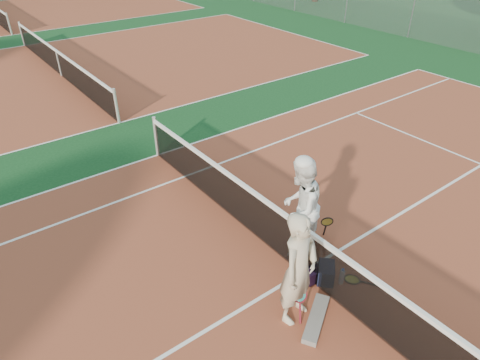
% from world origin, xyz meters
% --- Properties ---
extents(ground, '(130.00, 130.00, 0.00)m').
position_xyz_m(ground, '(0.00, 0.00, 0.00)').
color(ground, '#103B19').
rests_on(ground, ground).
extents(court_main, '(23.77, 10.97, 0.01)m').
position_xyz_m(court_main, '(0.00, 0.00, 0.00)').
color(court_main, brown).
rests_on(court_main, ground).
extents(court_far_a, '(23.77, 10.97, 0.01)m').
position_xyz_m(court_far_a, '(0.00, 13.50, 0.00)').
color(court_far_a, brown).
rests_on(court_far_a, ground).
extents(net_main, '(0.10, 10.98, 1.02)m').
position_xyz_m(net_main, '(0.00, 0.00, 0.51)').
color(net_main, black).
rests_on(net_main, ground).
extents(net_far_a, '(0.10, 10.98, 1.02)m').
position_xyz_m(net_far_a, '(0.00, 13.50, 0.51)').
color(net_far_a, black).
rests_on(net_far_a, ground).
extents(fence_right, '(0.06, 54.50, 3.00)m').
position_xyz_m(fence_right, '(16.00, 6.75, 1.50)').
color(fence_right, slate).
rests_on(fence_right, ground).
extents(player_a, '(0.82, 0.64, 1.99)m').
position_xyz_m(player_a, '(-0.74, -0.59, 0.99)').
color(player_a, beige).
rests_on(player_a, ground).
extents(player_b, '(1.18, 1.07, 1.98)m').
position_xyz_m(player_b, '(0.36, 0.54, 0.99)').
color(player_b, white).
rests_on(player_b, ground).
extents(racket_red, '(0.41, 0.43, 0.53)m').
position_xyz_m(racket_red, '(-0.67, -0.60, 0.27)').
color(racket_red, maroon).
rests_on(racket_red, ground).
extents(racket_black_held, '(0.35, 0.34, 0.58)m').
position_xyz_m(racket_black_held, '(1.01, 0.40, 0.29)').
color(racket_black_held, black).
rests_on(racket_black_held, ground).
extents(racket_spare, '(0.56, 0.65, 0.03)m').
position_xyz_m(racket_spare, '(0.58, -0.66, 0.01)').
color(racket_spare, black).
rests_on(racket_spare, ground).
extents(sports_bag_navy, '(0.49, 0.48, 0.32)m').
position_xyz_m(sports_bag_navy, '(0.22, -0.36, 0.16)').
color(sports_bag_navy, black).
rests_on(sports_bag_navy, ground).
extents(sports_bag_purple, '(0.33, 0.24, 0.25)m').
position_xyz_m(sports_bag_purple, '(0.03, -0.23, 0.13)').
color(sports_bag_purple, '#27102A').
rests_on(sports_bag_purple, ground).
extents(net_cover_canvas, '(0.96, 0.70, 0.10)m').
position_xyz_m(net_cover_canvas, '(-0.57, -0.90, 0.05)').
color(net_cover_canvas, slate).
rests_on(net_cover_canvas, ground).
extents(water_bottle, '(0.09, 0.09, 0.30)m').
position_xyz_m(water_bottle, '(0.37, -0.59, 0.15)').
color(water_bottle, silver).
rests_on(water_bottle, ground).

